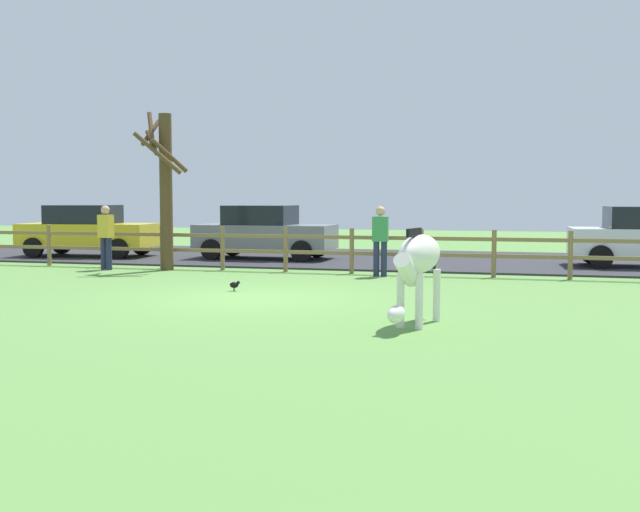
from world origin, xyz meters
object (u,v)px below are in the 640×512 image
parked_car_yellow (87,230)px  visitor_right_of_tree (106,234)px  bare_tree (165,185)px  zebra (418,262)px  visitor_left_of_tree (380,238)px  crow_on_grass (235,285)px  parked_car_grey (264,232)px

parked_car_yellow → visitor_right_of_tree: 4.24m
bare_tree → parked_car_yellow: bearing=143.7°
zebra → visitor_left_of_tree: bearing=105.3°
visitor_left_of_tree → visitor_right_of_tree: size_ratio=1.00×
zebra → crow_on_grass: size_ratio=8.94×
visitor_left_of_tree → zebra: bearing=-74.7°
visitor_left_of_tree → visitor_right_of_tree: 7.06m
visitor_left_of_tree → visitor_right_of_tree: bearing=-178.4°
visitor_right_of_tree → visitor_left_of_tree: bearing=1.6°
bare_tree → parked_car_yellow: (-4.13, 3.03, -1.31)m
parked_car_yellow → parked_car_grey: bearing=5.7°
zebra → parked_car_yellow: size_ratio=0.46×
bare_tree → zebra: size_ratio=2.08×
crow_on_grass → bare_tree: bearing=132.3°
parked_car_grey → visitor_left_of_tree: 5.56m
bare_tree → parked_car_yellow: bare_tree is taller
zebra → visitor_right_of_tree: 10.97m
parked_car_yellow → zebra: bearing=-40.4°
zebra → parked_car_grey: size_ratio=0.48×
bare_tree → visitor_left_of_tree: size_ratio=2.44×
zebra → visitor_left_of_tree: size_ratio=1.17×
crow_on_grass → parked_car_yellow: 10.00m
crow_on_grass → visitor_left_of_tree: 4.24m
parked_car_yellow → bare_tree: bearing=-36.3°
bare_tree → visitor_right_of_tree: (-1.51, -0.30, -1.24)m
parked_car_grey → visitor_right_of_tree: (-2.89, -3.88, 0.06)m
parked_car_yellow → visitor_right_of_tree: visitor_right_of_tree is taller
parked_car_grey → parked_car_yellow: size_ratio=0.97×
visitor_left_of_tree → visitor_right_of_tree: same height
bare_tree → visitor_left_of_tree: bare_tree is taller
crow_on_grass → parked_car_grey: 7.49m
zebra → visitor_right_of_tree: visitor_right_of_tree is taller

